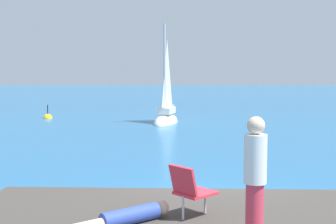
{
  "coord_description": "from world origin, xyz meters",
  "views": [
    {
      "loc": [
        -1.15,
        -10.04,
        3.07
      ],
      "look_at": [
        -0.62,
        12.73,
        0.98
      ],
      "focal_mm": 49.49,
      "sensor_mm": 36.0,
      "label": 1
    }
  ],
  "objects": [
    {
      "name": "person_sunbather",
      "position": [
        -1.64,
        -3.72,
        1.0
      ],
      "size": [
        1.5,
        1.16,
        0.25
      ],
      "rotation": [
        0.0,
        0.0,
        3.77
      ],
      "color": "#334CB2",
      "rests_on": "shore_ledge"
    },
    {
      "name": "ground_plane",
      "position": [
        0.0,
        0.0,
        0.0
      ],
      "size": [
        160.0,
        160.0,
        0.0
      ],
      "primitive_type": "plane",
      "color": "#236093"
    },
    {
      "name": "beach_chair",
      "position": [
        -0.67,
        -3.37,
        1.33
      ],
      "size": [
        0.76,
        0.75,
        0.8
      ],
      "rotation": [
        0.0,
        0.0,
        0.71
      ],
      "color": "#E03342",
      "rests_on": "shore_ledge"
    },
    {
      "name": "marker_buoy",
      "position": [
        -8.08,
        19.24,
        0.01
      ],
      "size": [
        0.56,
        0.56,
        1.13
      ],
      "color": "yellow",
      "rests_on": "ground"
    },
    {
      "name": "sailboat_near",
      "position": [
        -0.64,
        16.35,
        0.33
      ],
      "size": [
        1.99,
        3.42,
        6.17
      ],
      "rotation": [
        0.0,
        0.0,
        4.42
      ],
      "color": "white",
      "rests_on": "ground"
    },
    {
      "name": "person_standing",
      "position": [
        0.04,
        -4.52,
        1.75
      ],
      "size": [
        0.28,
        0.28,
        1.62
      ],
      "rotation": [
        0.0,
        0.0,
        1.7
      ],
      "color": "#DB384C",
      "rests_on": "shore_ledge"
    }
  ]
}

